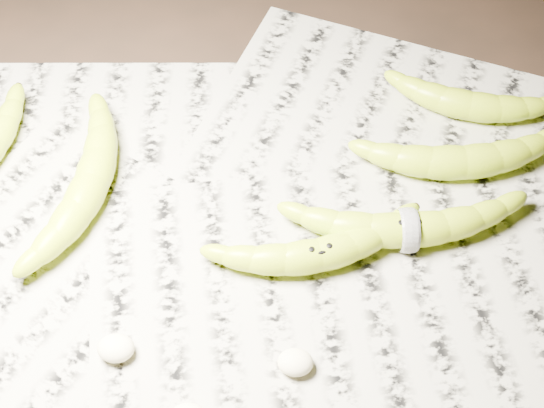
# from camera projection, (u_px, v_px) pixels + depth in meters

# --- Properties ---
(ground) EXTENTS (3.00, 3.00, 0.00)m
(ground) POSITION_uv_depth(u_px,v_px,m) (255.00, 232.00, 0.79)
(ground) COLOR black
(ground) RESTS_ON ground
(newspaper_patch) EXTENTS (0.90, 0.70, 0.01)m
(newspaper_patch) POSITION_uv_depth(u_px,v_px,m) (252.00, 251.00, 0.77)
(newspaper_patch) COLOR #A4A18D
(newspaper_patch) RESTS_ON ground
(banana_left_b) EXTENTS (0.09, 0.21, 0.04)m
(banana_left_b) POSITION_uv_depth(u_px,v_px,m) (90.00, 181.00, 0.79)
(banana_left_b) COLOR #B8D21A
(banana_left_b) RESTS_ON newspaper_patch
(banana_center) EXTENTS (0.20, 0.11, 0.04)m
(banana_center) POSITION_uv_depth(u_px,v_px,m) (319.00, 253.00, 0.74)
(banana_center) COLOR #B8D21A
(banana_center) RESTS_ON newspaper_patch
(banana_taped) EXTENTS (0.23, 0.08, 0.04)m
(banana_taped) POSITION_uv_depth(u_px,v_px,m) (408.00, 228.00, 0.76)
(banana_taped) COLOR #B8D21A
(banana_taped) RESTS_ON newspaper_patch
(banana_upper_a) EXTENTS (0.21, 0.09, 0.04)m
(banana_upper_a) POSITION_uv_depth(u_px,v_px,m) (463.00, 160.00, 0.81)
(banana_upper_a) COLOR #B8D21A
(banana_upper_a) RESTS_ON newspaper_patch
(banana_upper_b) EXTENTS (0.18, 0.09, 0.03)m
(banana_upper_b) POSITION_uv_depth(u_px,v_px,m) (470.00, 103.00, 0.86)
(banana_upper_b) COLOR #B8D21A
(banana_upper_b) RESTS_ON newspaper_patch
(measuring_tape) EXTENTS (0.01, 0.05, 0.05)m
(measuring_tape) POSITION_uv_depth(u_px,v_px,m) (408.00, 228.00, 0.76)
(measuring_tape) COLOR white
(measuring_tape) RESTS_ON newspaper_patch
(flesh_chunk_a) EXTENTS (0.03, 0.03, 0.02)m
(flesh_chunk_a) POSITION_uv_depth(u_px,v_px,m) (115.00, 346.00, 0.69)
(flesh_chunk_a) COLOR beige
(flesh_chunk_a) RESTS_ON newspaper_patch
(flesh_chunk_c) EXTENTS (0.03, 0.03, 0.02)m
(flesh_chunk_c) POSITION_uv_depth(u_px,v_px,m) (295.00, 360.00, 0.68)
(flesh_chunk_c) COLOR beige
(flesh_chunk_c) RESTS_ON newspaper_patch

